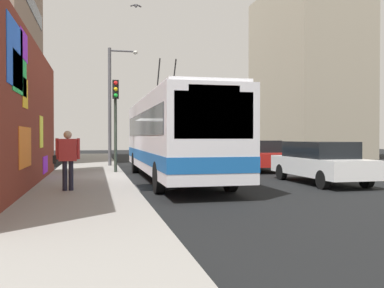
# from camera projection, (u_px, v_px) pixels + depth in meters

# --- Properties ---
(ground_plane) EXTENTS (80.00, 80.00, 0.00)m
(ground_plane) POSITION_uv_depth(u_px,v_px,m) (126.00, 178.00, 18.04)
(ground_plane) COLOR black
(sidewalk_slab) EXTENTS (48.00, 3.20, 0.15)m
(sidewalk_slab) POSITION_uv_depth(u_px,v_px,m) (87.00, 177.00, 17.69)
(sidewalk_slab) COLOR gray
(sidewalk_slab) RESTS_ON ground_plane
(graffiti_wall) EXTENTS (14.23, 0.32, 4.94)m
(graffiti_wall) POSITION_uv_depth(u_px,v_px,m) (28.00, 114.00, 13.46)
(graffiti_wall) COLOR maroon
(graffiti_wall) RESTS_ON ground_plane
(building_far_right) EXTENTS (11.61, 6.43, 14.86)m
(building_far_right) POSITION_uv_depth(u_px,v_px,m) (306.00, 73.00, 37.60)
(building_far_right) COLOR #9E937F
(building_far_right) RESTS_ON ground_plane
(city_bus) EXTENTS (12.24, 2.58, 5.13)m
(city_bus) POSITION_uv_depth(u_px,v_px,m) (173.00, 134.00, 17.08)
(city_bus) COLOR silver
(city_bus) RESTS_ON ground_plane
(parked_car_white) EXTENTS (4.90, 1.87, 1.58)m
(parked_car_white) POSITION_uv_depth(u_px,v_px,m) (320.00, 161.00, 15.96)
(parked_car_white) COLOR white
(parked_car_white) RESTS_ON ground_plane
(parked_car_red) EXTENTS (4.80, 1.76, 1.58)m
(parked_car_red) POSITION_uv_depth(u_px,v_px,m) (257.00, 155.00, 22.16)
(parked_car_red) COLOR #B21E19
(parked_car_red) RESTS_ON ground_plane
(parked_car_dark_gray) EXTENTS (4.86, 1.78, 1.58)m
(parked_car_dark_gray) POSITION_uv_depth(u_px,v_px,m) (221.00, 151.00, 28.43)
(parked_car_dark_gray) COLOR #38383D
(parked_car_dark_gray) RESTS_ON ground_plane
(pedestrian_near_wall) EXTENTS (0.24, 0.78, 1.79)m
(pedestrian_near_wall) POSITION_uv_depth(u_px,v_px,m) (67.00, 155.00, 12.65)
(pedestrian_near_wall) COLOR #1E1E2D
(pedestrian_near_wall) RESTS_ON sidewalk_slab
(traffic_light) EXTENTS (0.49, 0.28, 4.21)m
(traffic_light) POSITION_uv_depth(u_px,v_px,m) (116.00, 110.00, 19.26)
(traffic_light) COLOR #2D382D
(traffic_light) RESTS_ON sidewalk_slab
(street_lamp) EXTENTS (0.44, 1.69, 6.62)m
(street_lamp) POSITION_uv_depth(u_px,v_px,m) (113.00, 98.00, 23.88)
(street_lamp) COLOR #4C4C51
(street_lamp) RESTS_ON sidewalk_slab
(curbside_puddle) EXTENTS (2.07, 2.07, 0.00)m
(curbside_puddle) POSITION_uv_depth(u_px,v_px,m) (150.00, 187.00, 14.74)
(curbside_puddle) COLOR black
(curbside_puddle) RESTS_ON ground_plane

